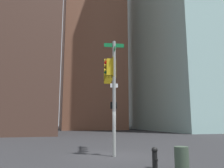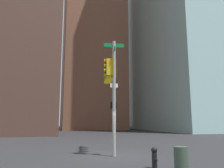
% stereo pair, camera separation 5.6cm
% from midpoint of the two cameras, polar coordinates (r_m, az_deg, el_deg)
% --- Properties ---
extents(ground_plane, '(200.00, 200.00, 0.00)m').
position_cam_midpoint_polar(ground_plane, '(13.66, 0.92, -17.62)').
color(ground_plane, '#262628').
extents(signal_pole_assembly, '(4.57, 1.28, 6.77)m').
position_cam_midpoint_polar(signal_pole_assembly, '(14.65, -0.27, 1.64)').
color(signal_pole_assembly, gray).
rests_on(signal_pole_assembly, ground_plane).
extents(fire_hydrant, '(0.34, 0.26, 0.87)m').
position_cam_midpoint_polar(fire_hydrant, '(10.16, 10.84, -17.57)').
color(fire_hydrant, black).
rests_on(fire_hydrant, ground_plane).
extents(litter_bin, '(0.56, 0.56, 0.95)m').
position_cam_midpoint_polar(litter_bin, '(9.76, 17.28, -17.65)').
color(litter_bin, '#384738').
rests_on(litter_bin, ground_plane).
extents(building_brick_midblock, '(17.51, 15.49, 44.60)m').
position_cam_midpoint_polar(building_brick_midblock, '(63.96, -5.03, 9.07)').
color(building_brick_midblock, brown).
rests_on(building_brick_midblock, ground_plane).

